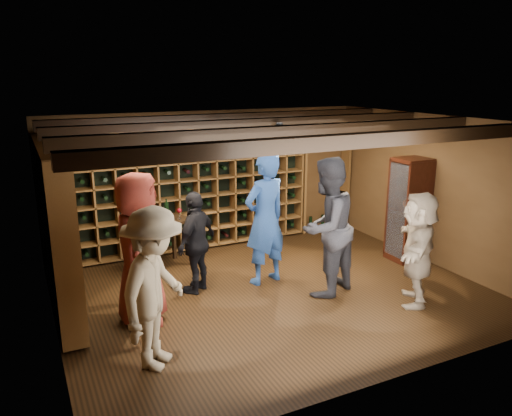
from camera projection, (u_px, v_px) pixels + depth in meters
name	position (u px, v px, depth m)	size (l,w,h in m)	color
ground	(273.00, 292.00, 7.41)	(6.00, 6.00, 0.00)	black
room_shell	(273.00, 128.00, 6.83)	(6.00, 6.00, 6.00)	brown
wine_rack_back	(187.00, 188.00, 8.92)	(4.65, 0.30, 2.20)	brown
wine_rack_left	(57.00, 228.00, 6.64)	(0.30, 2.65, 2.20)	brown
crate_shelf	(326.00, 154.00, 10.04)	(1.20, 0.32, 2.07)	brown
display_cabinet	(408.00, 212.00, 8.51)	(0.55, 0.50, 1.75)	#34120A
man_blue_shirt	(265.00, 219.00, 7.52)	(0.74, 0.48, 2.03)	navy
man_grey_suit	(326.00, 227.00, 7.13)	(0.98, 0.76, 2.02)	black
guest_red_floral	(139.00, 249.00, 6.30)	(0.97, 0.63, 1.98)	maroon
guest_woman_black	(197.00, 242.00, 7.26)	(0.89, 0.37, 1.52)	black
guest_khaki	(155.00, 289.00, 5.33)	(1.17, 0.67, 1.81)	gray
guest_beige	(418.00, 248.00, 6.88)	(1.49, 0.47, 1.60)	tan
tasting_table	(158.00, 228.00, 8.06)	(1.21, 0.93, 1.10)	black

